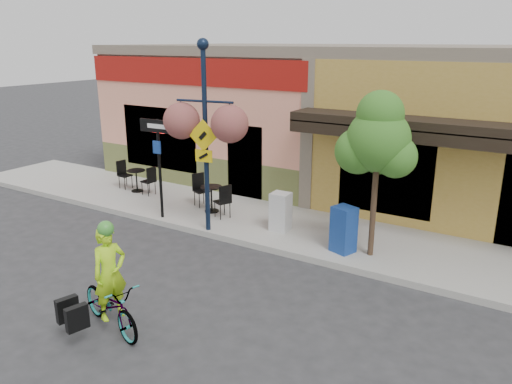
% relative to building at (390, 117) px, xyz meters
% --- Properties ---
extents(ground, '(90.00, 90.00, 0.00)m').
position_rel_building_xyz_m(ground, '(0.00, -7.50, -2.25)').
color(ground, '#2D2D30').
rests_on(ground, ground).
extents(sidewalk, '(24.00, 3.00, 0.15)m').
position_rel_building_xyz_m(sidewalk, '(0.00, -5.50, -2.17)').
color(sidewalk, '#9E9B93').
rests_on(sidewalk, ground).
extents(curb, '(24.00, 0.12, 0.15)m').
position_rel_building_xyz_m(curb, '(0.00, -6.95, -2.17)').
color(curb, '#A8A59E').
rests_on(curb, ground).
extents(building, '(18.20, 8.20, 4.50)m').
position_rel_building_xyz_m(building, '(0.00, 0.00, 0.00)').
color(building, '#F19577').
rests_on(building, ground).
extents(bicycle, '(1.81, 1.03, 0.90)m').
position_rel_building_xyz_m(bicycle, '(-1.15, -11.08, -1.80)').
color(bicycle, maroon).
rests_on(bicycle, ground).
extents(cyclist_rider, '(0.52, 0.66, 1.58)m').
position_rel_building_xyz_m(cyclist_rider, '(-1.10, -11.08, -1.46)').
color(cyclist_rider, '#B3F119').
rests_on(cyclist_rider, ground).
extents(lamp_post, '(1.53, 0.81, 4.57)m').
position_rel_building_xyz_m(lamp_post, '(-2.31, -6.85, 0.19)').
color(lamp_post, '#101C33').
rests_on(lamp_post, sidewalk).
extents(one_way_sign, '(1.01, 0.25, 2.61)m').
position_rel_building_xyz_m(one_way_sign, '(-3.89, -6.76, -0.80)').
color(one_way_sign, black).
rests_on(one_way_sign, sidewalk).
extents(cafe_set_left, '(1.56, 0.91, 0.89)m').
position_rel_building_xyz_m(cafe_set_left, '(-6.15, -5.39, -1.66)').
color(cafe_set_left, black).
rests_on(cafe_set_left, sidewalk).
extents(cafe_set_right, '(1.74, 1.35, 0.93)m').
position_rel_building_xyz_m(cafe_set_right, '(-3.04, -5.71, -1.63)').
color(cafe_set_right, black).
rests_on(cafe_set_right, sidewalk).
extents(newspaper_box_blue, '(0.58, 0.55, 1.04)m').
position_rel_building_xyz_m(newspaper_box_blue, '(1.05, -6.36, -1.58)').
color(newspaper_box_blue, navy).
rests_on(newspaper_box_blue, sidewalk).
extents(newspaper_box_grey, '(0.46, 0.42, 0.96)m').
position_rel_building_xyz_m(newspaper_box_grey, '(-0.76, -5.95, -1.62)').
color(newspaper_box_grey, silver).
rests_on(newspaper_box_grey, sidewalk).
extents(street_tree, '(1.85, 1.85, 3.61)m').
position_rel_building_xyz_m(street_tree, '(1.63, -6.20, -0.30)').
color(street_tree, '#3D7A26').
rests_on(street_tree, sidewalk).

